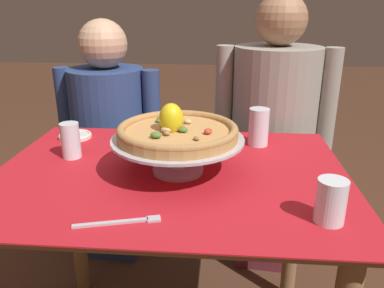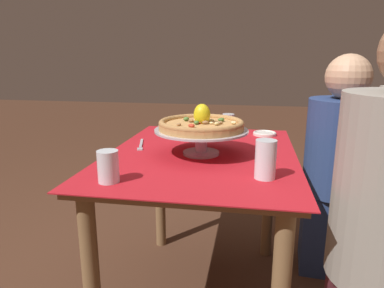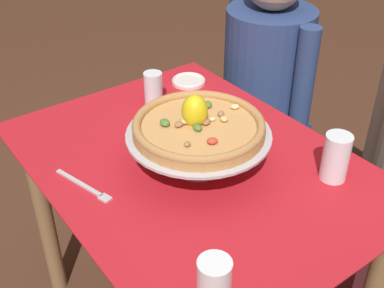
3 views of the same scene
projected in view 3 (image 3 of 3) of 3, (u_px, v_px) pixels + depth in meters
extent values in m
cylinder|color=olive|center=(45.00, 218.00, 1.77)|extent=(0.06, 0.06, 0.71)
cylinder|color=olive|center=(189.00, 157.00, 2.09)|extent=(0.06, 0.06, 0.71)
cube|color=olive|center=(193.00, 166.00, 1.42)|extent=(1.03, 0.76, 0.02)
cube|color=red|center=(193.00, 162.00, 1.41)|extent=(1.07, 0.80, 0.00)
cylinder|color=#B7B7C1|center=(198.00, 164.00, 1.39)|extent=(0.15, 0.15, 0.01)
cylinder|color=#B7B7C1|center=(198.00, 149.00, 1.36)|extent=(0.05, 0.05, 0.09)
cylinder|color=#B7B7C1|center=(199.00, 134.00, 1.33)|extent=(0.39, 0.39, 0.01)
cylinder|color=tan|center=(199.00, 129.00, 1.33)|extent=(0.36, 0.36, 0.02)
torus|color=#AF7D47|center=(199.00, 124.00, 1.32)|extent=(0.36, 0.36, 0.02)
ellipsoid|color=#996B42|center=(180.00, 125.00, 1.31)|extent=(0.03, 0.03, 0.01)
ellipsoid|color=#4C7533|center=(208.00, 104.00, 1.39)|extent=(0.04, 0.04, 0.02)
ellipsoid|color=tan|center=(198.00, 111.00, 1.37)|extent=(0.02, 0.03, 0.01)
ellipsoid|color=beige|center=(235.00, 107.00, 1.39)|extent=(0.03, 0.03, 0.01)
ellipsoid|color=#996B42|center=(221.00, 114.00, 1.36)|extent=(0.03, 0.03, 0.01)
ellipsoid|color=tan|center=(184.00, 120.00, 1.32)|extent=(0.04, 0.03, 0.02)
ellipsoid|color=#996B42|center=(187.00, 144.00, 1.23)|extent=(0.02, 0.03, 0.01)
ellipsoid|color=beige|center=(212.00, 119.00, 1.34)|extent=(0.02, 0.02, 0.01)
ellipsoid|color=#C63D28|center=(198.00, 125.00, 1.31)|extent=(0.02, 0.02, 0.01)
ellipsoid|color=#4C7533|center=(205.00, 105.00, 1.40)|extent=(0.02, 0.02, 0.01)
ellipsoid|color=#4C7533|center=(198.00, 128.00, 1.29)|extent=(0.03, 0.02, 0.01)
ellipsoid|color=beige|center=(221.00, 113.00, 1.36)|extent=(0.03, 0.03, 0.01)
ellipsoid|color=tan|center=(224.00, 119.00, 1.33)|extent=(0.03, 0.03, 0.01)
ellipsoid|color=#4C7533|center=(165.00, 123.00, 1.31)|extent=(0.03, 0.03, 0.02)
ellipsoid|color=#C63D28|center=(212.00, 141.00, 1.24)|extent=(0.03, 0.04, 0.02)
ellipsoid|color=#996B42|center=(206.00, 122.00, 1.32)|extent=(0.03, 0.03, 0.01)
ellipsoid|color=yellow|center=(194.00, 111.00, 1.31)|extent=(0.10, 0.10, 0.09)
cylinder|color=white|center=(153.00, 89.00, 1.65)|extent=(0.06, 0.06, 0.12)
cylinder|color=silver|center=(154.00, 95.00, 1.66)|extent=(0.05, 0.05, 0.07)
cylinder|color=white|center=(336.00, 157.00, 1.31)|extent=(0.07, 0.07, 0.13)
cylinder|color=silver|center=(335.00, 163.00, 1.32)|extent=(0.06, 0.06, 0.10)
cylinder|color=white|center=(214.00, 281.00, 0.98)|extent=(0.07, 0.07, 0.11)
cylinder|color=silver|center=(189.00, 81.00, 1.81)|extent=(0.12, 0.12, 0.01)
torus|color=silver|center=(189.00, 80.00, 1.81)|extent=(0.12, 0.12, 0.01)
cube|color=#B7B7C1|center=(79.00, 183.00, 1.32)|extent=(0.17, 0.06, 0.01)
cube|color=#B7B7C1|center=(105.00, 198.00, 1.27)|extent=(0.04, 0.03, 0.01)
cube|color=navy|center=(258.00, 161.00, 2.28)|extent=(0.31, 0.35, 0.45)
cylinder|color=navy|center=(267.00, 68.00, 2.02)|extent=(0.38, 0.38, 0.49)
cylinder|color=navy|center=(237.00, 42.00, 2.15)|extent=(0.08, 0.08, 0.42)
cylinder|color=navy|center=(304.00, 81.00, 1.85)|extent=(0.08, 0.08, 0.42)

